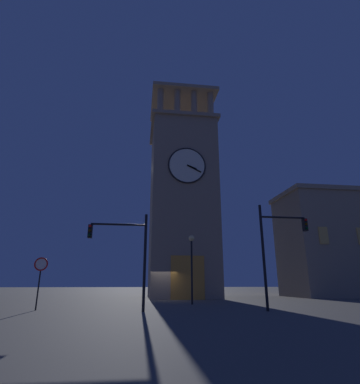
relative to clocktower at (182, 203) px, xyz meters
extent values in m
plane|color=#56544F|center=(2.27, 4.11, -10.24)|extent=(200.00, 200.00, 0.00)
cube|color=gray|center=(0.00, -0.03, -0.65)|extent=(6.97, 7.59, 19.16)
cube|color=gray|center=(0.00, -0.03, 9.13)|extent=(7.57, 8.19, 0.40)
cylinder|color=gray|center=(-2.89, 3.17, 10.89)|extent=(0.70, 0.70, 3.13)
cylinder|color=gray|center=(-0.96, 3.17, 10.89)|extent=(0.70, 0.70, 3.13)
cylinder|color=gray|center=(0.96, 3.17, 10.89)|extent=(0.70, 0.70, 3.13)
cylinder|color=gray|center=(2.89, 3.17, 10.89)|extent=(0.70, 0.70, 3.13)
cylinder|color=gray|center=(-2.89, -3.22, 10.89)|extent=(0.70, 0.70, 3.13)
cylinder|color=gray|center=(-0.96, -3.22, 10.89)|extent=(0.70, 0.70, 3.13)
cylinder|color=gray|center=(0.96, -3.22, 10.89)|extent=(0.70, 0.70, 3.13)
cylinder|color=gray|center=(2.89, -3.22, 10.89)|extent=(0.70, 0.70, 3.13)
cube|color=gray|center=(0.00, -0.03, 12.66)|extent=(7.57, 8.19, 0.40)
cylinder|color=black|center=(0.00, -0.03, 14.18)|extent=(0.12, 0.12, 2.65)
cylinder|color=silver|center=(0.00, 3.83, 3.01)|extent=(3.83, 0.12, 3.83)
torus|color=black|center=(0.00, 3.85, 3.01)|extent=(3.99, 0.16, 3.99)
cube|color=black|center=(-0.49, 3.93, 2.82)|extent=(1.02, 0.06, 0.50)
cube|color=black|center=(-0.73, 3.93, 2.65)|extent=(1.51, 0.06, 0.82)
cube|color=orange|center=(0.00, 3.72, -8.24)|extent=(3.20, 0.24, 4.00)
cube|color=gray|center=(-21.08, -0.15, -4.53)|extent=(17.57, 7.13, 11.40)
cube|color=gray|center=(-21.08, -0.15, 1.42)|extent=(17.97, 7.53, 0.50)
cube|color=#E0B259|center=(-14.50, 3.47, -3.96)|extent=(1.00, 0.12, 1.80)
cylinder|color=black|center=(4.24, 15.47, -7.59)|extent=(0.16, 0.16, 5.30)
cylinder|color=black|center=(5.79, 15.47, -5.56)|extent=(3.10, 0.12, 0.12)
cube|color=black|center=(7.34, 15.47, -5.99)|extent=(0.22, 0.30, 0.75)
sphere|color=red|center=(7.34, 15.65, -5.71)|extent=(0.16, 0.16, 0.16)
sphere|color=#392705|center=(7.34, 15.65, -5.96)|extent=(0.16, 0.16, 0.16)
sphere|color=#063316|center=(7.34, 15.65, -6.21)|extent=(0.16, 0.16, 0.16)
cylinder|color=black|center=(-2.49, 16.01, -7.26)|extent=(0.16, 0.16, 5.95)
cylinder|color=black|center=(-3.87, 16.01, -5.00)|extent=(2.75, 0.12, 0.12)
cube|color=black|center=(-5.25, 16.01, -5.42)|extent=(0.22, 0.30, 0.75)
sphere|color=red|center=(-5.25, 16.19, -5.15)|extent=(0.16, 0.16, 0.16)
sphere|color=#392705|center=(-5.25, 16.19, -5.40)|extent=(0.16, 0.16, 0.16)
sphere|color=#063316|center=(-5.25, 16.19, -5.65)|extent=(0.16, 0.16, 0.16)
cylinder|color=black|center=(0.66, 10.03, -7.97)|extent=(0.14, 0.14, 4.54)
sphere|color=#F9DB8C|center=(0.66, 10.03, -5.48)|extent=(0.44, 0.44, 0.44)
cylinder|color=black|center=(10.22, 13.80, -8.92)|extent=(0.08, 0.08, 2.63)
cylinder|color=white|center=(10.22, 13.84, -7.71)|extent=(0.70, 0.04, 0.70)
torus|color=red|center=(10.22, 13.86, -7.71)|extent=(0.78, 0.08, 0.78)
camera|label=1|loc=(4.53, 32.81, -8.78)|focal=28.25mm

